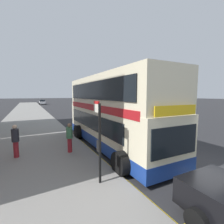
% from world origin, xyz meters
% --- Properties ---
extents(ground_plane, '(260.00, 260.00, 0.00)m').
position_xyz_m(ground_plane, '(0.00, 32.00, 0.00)').
color(ground_plane, '#28282B').
extents(pavement_near, '(6.00, 76.00, 0.14)m').
position_xyz_m(pavement_near, '(-7.00, 32.00, 0.07)').
color(pavement_near, gray).
rests_on(pavement_near, ground).
extents(double_decker_bus, '(3.26, 10.07, 4.40)m').
position_xyz_m(double_decker_bus, '(-2.46, 4.49, 2.06)').
color(double_decker_bus, beige).
rests_on(double_decker_bus, ground).
extents(bus_bay_markings, '(2.89, 13.18, 0.01)m').
position_xyz_m(bus_bay_markings, '(-2.56, 4.42, 0.01)').
color(bus_bay_markings, gold).
rests_on(bus_bay_markings, ground).
extents(bus_stop_sign, '(0.09, 0.51, 2.90)m').
position_xyz_m(bus_stop_sign, '(-4.92, 0.62, 1.82)').
color(bus_stop_sign, black).
rests_on(bus_stop_sign, pavement_near).
extents(parked_car_maroon_kerbside, '(2.09, 4.20, 1.62)m').
position_xyz_m(parked_car_maroon_kerbside, '(4.84, 27.54, 0.80)').
color(parked_car_maroon_kerbside, maroon).
rests_on(parked_car_maroon_kerbside, ground).
extents(parked_car_white_distant, '(2.09, 4.20, 1.62)m').
position_xyz_m(parked_car_white_distant, '(-2.81, 54.92, 0.80)').
color(parked_car_white_distant, silver).
rests_on(parked_car_white_distant, ground).
extents(pedestrian_waiting_near_sign, '(0.34, 0.34, 1.66)m').
position_xyz_m(pedestrian_waiting_near_sign, '(-7.73, 4.67, 1.04)').
color(pedestrian_waiting_near_sign, maroon).
rests_on(pedestrian_waiting_near_sign, pavement_near).
extents(pedestrian_further_back, '(0.34, 0.34, 1.60)m').
position_xyz_m(pedestrian_further_back, '(-5.16, 4.20, 1.00)').
color(pedestrian_further_back, maroon).
rests_on(pedestrian_further_back, pavement_near).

